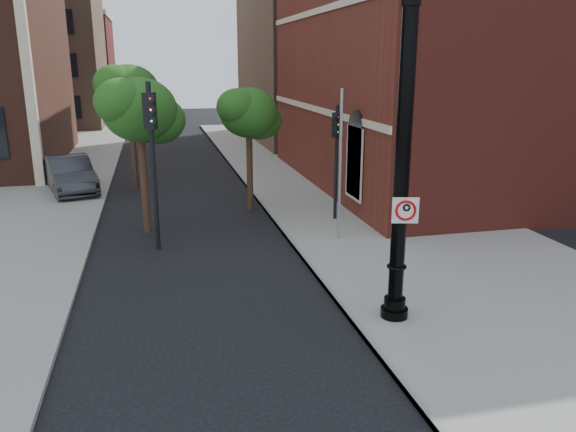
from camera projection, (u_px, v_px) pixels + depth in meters
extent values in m
plane|color=black|center=(269.00, 355.00, 10.88)|extent=(120.00, 120.00, 0.00)
cube|color=gray|center=(370.00, 208.00, 21.58)|extent=(8.00, 60.00, 0.12)
cube|color=gray|center=(269.00, 214.00, 20.70)|extent=(0.10, 60.00, 0.14)
cube|color=maroon|center=(546.00, 50.00, 25.98)|extent=(22.00, 16.00, 12.00)
cube|color=black|center=(355.00, 163.00, 19.89)|extent=(0.08, 1.40, 2.40)
cube|color=beige|center=(316.00, 109.00, 24.18)|extent=(0.06, 16.00, 0.25)
cube|color=beige|center=(318.00, 11.00, 23.12)|extent=(0.06, 16.00, 0.25)
cube|color=beige|center=(22.00, 24.00, 23.40)|extent=(0.40, 0.40, 14.00)
cube|color=brown|center=(28.00, 55.00, 47.87)|extent=(12.00, 12.00, 12.00)
cube|color=maroon|center=(55.00, 66.00, 61.27)|extent=(12.00, 12.00, 10.00)
cube|color=brown|center=(402.00, 40.00, 40.72)|extent=(22.00, 14.00, 14.00)
cylinder|color=black|center=(394.00, 315.00, 12.24)|extent=(0.60, 0.60, 0.32)
cylinder|color=black|center=(395.00, 303.00, 12.16)|extent=(0.47, 0.47, 0.27)
cylinder|color=black|center=(402.00, 168.00, 11.37)|extent=(0.32, 0.32, 6.17)
torus|color=black|center=(397.00, 267.00, 11.94)|extent=(0.43, 0.43, 0.06)
cylinder|color=black|center=(411.00, 2.00, 10.53)|extent=(0.38, 0.38, 0.16)
cube|color=white|center=(405.00, 210.00, 11.44)|extent=(0.53, 0.15, 0.55)
cube|color=black|center=(406.00, 198.00, 11.38)|extent=(0.53, 0.14, 0.05)
cube|color=black|center=(405.00, 222.00, 11.51)|extent=(0.53, 0.14, 0.05)
cube|color=black|center=(393.00, 210.00, 11.45)|extent=(0.05, 0.02, 0.55)
cube|color=black|center=(418.00, 210.00, 11.44)|extent=(0.05, 0.02, 0.55)
torus|color=red|center=(405.00, 210.00, 11.44)|extent=(0.44, 0.16, 0.44)
cube|color=red|center=(405.00, 210.00, 11.44)|extent=(0.30, 0.08, 0.31)
cube|color=black|center=(403.00, 210.00, 11.44)|extent=(0.05, 0.02, 0.25)
torus|color=black|center=(407.00, 208.00, 11.43)|extent=(0.18, 0.09, 0.17)
cylinder|color=black|center=(406.00, 199.00, 11.38)|extent=(0.03, 0.03, 0.03)
imported|color=#2D2D32|center=(70.00, 175.00, 24.15)|extent=(2.87, 5.03, 1.57)
cylinder|color=black|center=(153.00, 169.00, 16.32)|extent=(0.14, 0.14, 4.96)
cube|color=black|center=(150.00, 111.00, 15.88)|extent=(0.40, 0.39, 1.03)
sphere|color=#E50505|center=(151.00, 98.00, 15.66)|extent=(0.19, 0.19, 0.19)
sphere|color=#FF8C00|center=(152.00, 110.00, 15.74)|extent=(0.19, 0.19, 0.19)
sphere|color=#00E519|center=(153.00, 121.00, 15.82)|extent=(0.19, 0.19, 0.19)
cylinder|color=black|center=(336.00, 165.00, 19.38)|extent=(0.12, 0.12, 4.08)
cube|color=black|center=(337.00, 125.00, 19.02)|extent=(0.32, 0.31, 0.85)
sphere|color=#E50505|center=(337.00, 117.00, 18.81)|extent=(0.15, 0.15, 0.15)
sphere|color=#FF8C00|center=(337.00, 124.00, 18.88)|extent=(0.15, 0.15, 0.15)
sphere|color=#00E519|center=(337.00, 132.00, 18.94)|extent=(0.15, 0.15, 0.15)
cylinder|color=#999999|center=(340.00, 168.00, 17.09)|extent=(0.09, 0.09, 4.73)
cylinder|color=#362215|center=(144.00, 177.00, 18.18)|extent=(0.24, 0.24, 3.76)
ellipsoid|color=#1C4A13|center=(139.00, 110.00, 17.61)|extent=(2.36, 2.36, 2.01)
ellipsoid|color=#1C4A13|center=(157.00, 120.00, 18.23)|extent=(1.83, 1.83, 1.55)
ellipsoid|color=#1C4A13|center=(122.00, 102.00, 17.13)|extent=(1.72, 1.72, 1.46)
cylinder|color=#362215|center=(133.00, 144.00, 24.47)|extent=(0.24, 0.24, 4.02)
ellipsoid|color=#1C4A13|center=(129.00, 90.00, 23.86)|extent=(2.53, 2.53, 2.15)
ellipsoid|color=#1C4A13|center=(144.00, 99.00, 24.52)|extent=(1.95, 1.95, 1.66)
ellipsoid|color=#1C4A13|center=(115.00, 84.00, 23.34)|extent=(1.84, 1.84, 1.56)
cylinder|color=#362215|center=(250.00, 165.00, 21.18)|extent=(0.24, 0.24, 3.42)
ellipsoid|color=#1C4A13|center=(249.00, 113.00, 20.66)|extent=(2.15, 2.15, 1.83)
ellipsoid|color=#1C4A13|center=(260.00, 121.00, 21.22)|extent=(1.66, 1.66, 1.41)
ellipsoid|color=#1C4A13|center=(238.00, 107.00, 20.22)|extent=(1.56, 1.56, 1.33)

